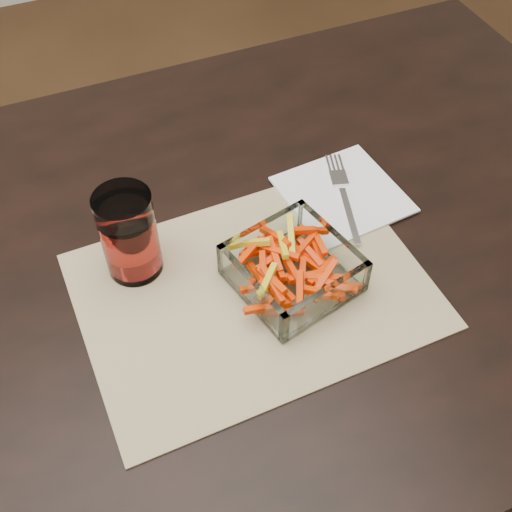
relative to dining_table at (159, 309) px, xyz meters
The scene contains 6 objects.
dining_table is the anchor object (origin of this frame).
placemat 0.17m from the dining_table, 36.04° to the right, with size 0.45×0.33×0.00m, color tan.
glass_bowl 0.22m from the dining_table, 28.43° to the right, with size 0.17×0.17×0.06m.
tumbler 0.15m from the dining_table, 135.93° to the left, with size 0.07×0.07×0.13m.
napkin 0.32m from the dining_table, ahead, with size 0.16×0.16×0.00m, color white.
fork 0.32m from the dining_table, ahead, with size 0.07×0.18×0.00m.
Camera 1 is at (-0.08, -0.55, 1.43)m, focal length 45.00 mm.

